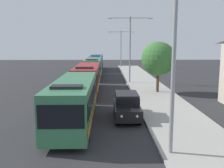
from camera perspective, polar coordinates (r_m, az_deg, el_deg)
The scene contains 9 objects.
bus_lead at distance 17.87m, azimuth -8.32°, elevation -3.50°, with size 2.58×10.48×3.21m.
bus_second_in_line at distance 29.19m, azimuth -5.50°, elevation 1.40°, with size 2.58×10.80×3.21m.
bus_middle at distance 41.65m, azimuth -4.18°, elevation 3.69°, with size 2.58×11.08×3.21m.
bus_fourth_in_line at distance 53.72m, azimuth -3.49°, elevation 4.89°, with size 2.58×11.48×3.21m.
white_suv at distance 19.13m, azimuth 3.28°, elevation -4.60°, with size 1.86×4.55×1.90m.
streetlamp_near at distance 12.48m, azimuth 13.66°, elevation 8.80°, with size 5.30×0.28×8.96m.
streetlamp_mid at distance 35.73m, azimuth 4.02°, elevation 9.09°, with size 6.02×0.28×8.97m.
streetlamp_far at distance 59.19m, azimuth 1.99°, elevation 8.63°, with size 5.81×0.28×8.15m.
roadside_tree at distance 28.94m, azimuth 10.22°, elevation 5.52°, with size 3.76×3.76×5.58m.
Camera 1 is at (0.96, -7.36, 5.53)m, focal length 41.25 mm.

